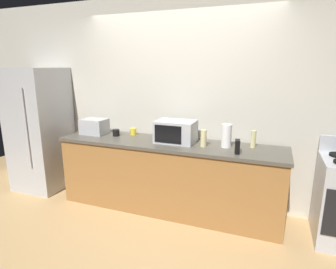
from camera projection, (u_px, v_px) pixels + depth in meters
The scene contains 12 objects.
ground_plane at pixel (156, 224), 3.29m from camera, with size 8.00×8.00×0.00m, color tan.
back_wall at pixel (179, 102), 3.70m from camera, with size 6.40×0.10×2.70m, color beige.
counter_run at pixel (168, 176), 3.54m from camera, with size 2.84×0.64×0.90m.
refrigerator at pixel (40, 129), 4.14m from camera, with size 0.72×0.73×1.80m.
microwave at pixel (176, 131), 3.42m from camera, with size 0.48×0.35×0.27m.
toaster_oven at pixel (94, 126), 3.85m from camera, with size 0.34×0.26×0.21m, color #B7BABF.
paper_towel_roll at pixel (226, 136), 3.21m from camera, with size 0.12×0.12×0.27m, color white.
cordless_phone at pixel (237, 147), 2.98m from camera, with size 0.05×0.11×0.15m, color black.
bottle_hand_soap at pixel (203, 138), 3.23m from camera, with size 0.07×0.07×0.20m, color beige.
bottle_vinegar at pixel (253, 139), 3.19m from camera, with size 0.06×0.06×0.20m, color beige.
mug_black at pixel (116, 133), 3.75m from camera, with size 0.09×0.09×0.09m, color black.
mug_yellow at pixel (133, 132), 3.80m from camera, with size 0.08×0.08×0.09m, color yellow.
Camera 1 is at (1.18, -2.70, 1.81)m, focal length 29.60 mm.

